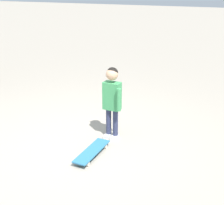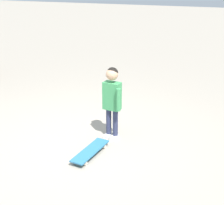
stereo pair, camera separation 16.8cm
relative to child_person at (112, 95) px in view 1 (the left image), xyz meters
The scene contains 3 objects.
ground_plane 0.84m from the child_person, 126.76° to the right, with size 50.00×50.00×0.00m, color #9E9384.
child_person is the anchor object (origin of this frame).
skateboard 0.84m from the child_person, 94.45° to the right, with size 0.22×0.72×0.07m.
Camera 1 is at (1.95, -3.54, 2.19)m, focal length 52.00 mm.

